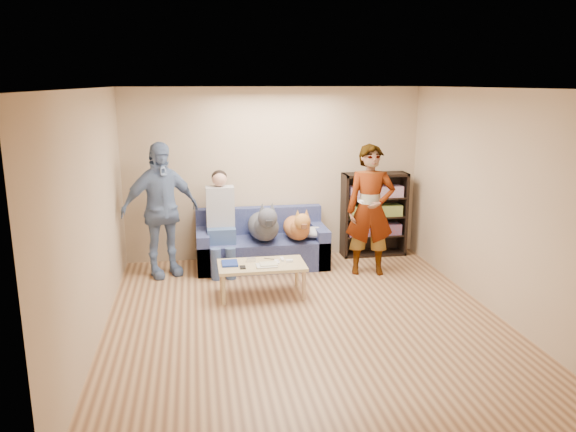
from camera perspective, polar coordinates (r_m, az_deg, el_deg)
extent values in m
plane|color=brown|center=(6.54, 1.77, -10.56)|extent=(5.00, 5.00, 0.00)
plane|color=white|center=(5.98, 1.95, 12.85)|extent=(5.00, 5.00, 0.00)
plane|color=tan|center=(8.55, -1.45, 4.28)|extent=(4.50, 0.00, 4.50)
plane|color=tan|center=(3.81, 9.32, -7.64)|extent=(4.50, 0.00, 4.50)
plane|color=tan|center=(6.11, -19.31, -0.20)|extent=(0.00, 5.00, 5.00)
plane|color=tan|center=(6.93, 20.43, 1.26)|extent=(0.00, 5.00, 5.00)
ellipsoid|color=#A7A8AC|center=(8.28, 2.85, -1.67)|extent=(0.44, 0.38, 0.15)
imported|color=gray|center=(7.92, 8.37, 0.59)|extent=(0.74, 0.56, 1.84)
imported|color=#6A77AA|center=(7.94, -12.83, 0.61)|extent=(1.20, 0.86, 1.89)
cube|color=white|center=(7.64, 7.43, 1.46)|extent=(0.06, 0.13, 0.03)
cube|color=navy|center=(7.15, -5.95, -4.80)|extent=(0.20, 0.26, 0.03)
cube|color=beige|center=(7.05, -2.20, -5.05)|extent=(0.26, 0.20, 0.02)
cube|color=beige|center=(7.06, -1.98, -4.88)|extent=(0.22, 0.17, 0.01)
cube|color=silver|center=(7.23, -3.76, -4.44)|extent=(0.11, 0.06, 0.05)
cube|color=white|center=(7.26, -0.60, -4.41)|extent=(0.04, 0.13, 0.03)
cube|color=white|center=(7.20, 0.13, -4.57)|extent=(0.09, 0.06, 0.03)
cylinder|color=white|center=(7.14, -1.08, -4.77)|extent=(0.07, 0.07, 0.02)
cylinder|color=white|center=(7.22, -1.18, -4.57)|extent=(0.07, 0.07, 0.02)
cylinder|color=orange|center=(6.98, -2.71, -5.26)|extent=(0.13, 0.06, 0.01)
cylinder|color=black|center=(7.32, -1.93, -4.36)|extent=(0.13, 0.08, 0.01)
cube|color=black|center=(7.00, -4.62, -5.22)|extent=(0.07, 0.12, 0.02)
cube|color=#515B93|center=(8.33, -2.67, -3.68)|extent=(1.90, 0.85, 0.42)
cube|color=#515B93|center=(8.55, -2.97, -0.40)|extent=(1.90, 0.18, 0.40)
cube|color=#515B93|center=(8.26, -8.62, -3.40)|extent=(0.18, 0.85, 0.58)
cube|color=#515B93|center=(8.45, 3.13, -2.87)|extent=(0.18, 0.85, 0.58)
cube|color=#425D92|center=(8.12, -6.79, -1.87)|extent=(0.40, 0.38, 0.22)
cylinder|color=#455699|center=(7.81, -7.31, -4.97)|extent=(0.14, 0.14, 0.47)
cylinder|color=#39597E|center=(7.82, -5.84, -4.90)|extent=(0.14, 0.14, 0.47)
cube|color=#ADADB2|center=(8.13, -6.90, 0.97)|extent=(0.40, 0.24, 0.58)
sphere|color=tan|center=(8.05, -6.98, 3.75)|extent=(0.21, 0.21, 0.21)
ellipsoid|color=black|center=(8.07, -7.00, 4.00)|extent=(0.22, 0.22, 0.19)
ellipsoid|color=#45474E|center=(8.20, -2.53, -1.03)|extent=(0.44, 0.93, 0.39)
sphere|color=#494D53|center=(7.86, -2.25, -0.98)|extent=(0.33, 0.33, 0.33)
sphere|color=#494A52|center=(7.66, -2.09, -0.18)|extent=(0.27, 0.27, 0.27)
cube|color=black|center=(7.55, -1.97, -0.69)|extent=(0.09, 0.13, 0.08)
cone|color=#45484E|center=(7.64, -2.64, 0.87)|extent=(0.09, 0.09, 0.13)
cone|color=#4B4D55|center=(7.66, -1.62, 0.91)|extent=(0.09, 0.09, 0.13)
cylinder|color=#4D5057|center=(8.62, -2.88, -0.59)|extent=(0.05, 0.30, 0.18)
ellipsoid|color=#A65A32|center=(8.23, 0.85, -1.20)|extent=(0.37, 0.77, 0.32)
sphere|color=#BD6F39|center=(7.93, 1.24, -1.21)|extent=(0.28, 0.28, 0.28)
sphere|color=#BC8439|center=(7.74, 1.47, -0.58)|extent=(0.23, 0.23, 0.23)
cube|color=brown|center=(7.64, 1.63, -1.03)|extent=(0.07, 0.11, 0.06)
cone|color=#BA8138|center=(7.72, 0.98, 0.29)|extent=(0.07, 0.07, 0.11)
cone|color=#BF673A|center=(7.75, 1.90, 0.32)|extent=(0.07, 0.07, 0.11)
cylinder|color=#C6703C|center=(8.61, 0.39, -0.76)|extent=(0.04, 0.25, 0.15)
cube|color=#D8C385|center=(7.14, -2.70, -5.03)|extent=(1.10, 0.60, 0.04)
cylinder|color=tan|center=(6.94, -6.56, -7.51)|extent=(0.05, 0.05, 0.38)
cylinder|color=tan|center=(7.05, 1.63, -7.07)|extent=(0.05, 0.05, 0.38)
cylinder|color=#D4B282|center=(7.41, -6.78, -6.14)|extent=(0.05, 0.05, 0.38)
cylinder|color=#DABF86|center=(7.52, 0.89, -5.75)|extent=(0.05, 0.05, 0.38)
cube|color=black|center=(8.72, 5.72, 0.04)|extent=(0.04, 0.34, 1.30)
cube|color=black|center=(9.02, 11.62, 0.27)|extent=(0.04, 0.34, 1.30)
cube|color=black|center=(8.74, 8.87, 4.18)|extent=(1.00, 0.34, 0.04)
cube|color=black|center=(9.02, 8.58, -3.74)|extent=(1.00, 0.34, 0.04)
cube|color=black|center=(9.00, 8.41, 0.39)|extent=(1.00, 0.02, 1.30)
cube|color=black|center=(8.94, 8.65, -1.90)|extent=(0.94, 0.32, 0.03)
cube|color=black|center=(8.86, 8.72, -0.03)|extent=(0.94, 0.32, 0.02)
cube|color=black|center=(8.80, 8.79, 1.87)|extent=(0.94, 0.32, 0.02)
cube|color=#B23333|center=(8.89, 8.71, -1.33)|extent=(0.84, 0.24, 0.17)
cube|color=gold|center=(8.82, 8.78, 0.55)|extent=(0.84, 0.24, 0.17)
cube|color=#994C99|center=(8.76, 8.85, 2.47)|extent=(0.84, 0.24, 0.17)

